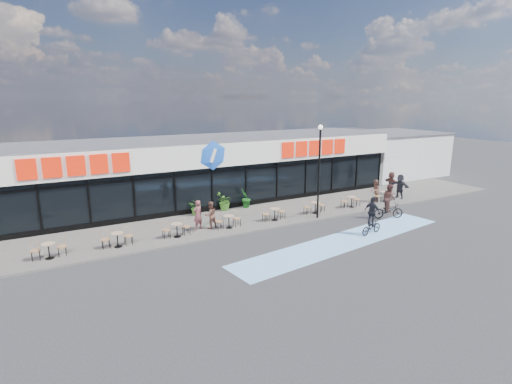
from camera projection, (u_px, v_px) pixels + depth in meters
ground at (265, 245)px, 20.50m from camera, size 120.00×120.00×0.00m
sidewalk at (228, 221)px, 24.32m from camera, size 44.00×5.00×0.10m
bike_lane at (345, 241)px, 21.10m from camera, size 14.17×4.13×0.01m
building at (196, 170)px, 28.42m from camera, size 30.60×6.57×4.75m
neighbour_building at (390, 153)px, 39.01m from camera, size 9.20×7.20×4.11m
lamp_post at (319, 164)px, 24.03m from camera, size 0.28×0.28×5.72m
bistro_set_1 at (49, 249)px, 18.53m from camera, size 1.54×0.62×0.90m
bistro_set_2 at (117, 238)px, 19.96m from camera, size 1.54×0.62×0.90m
bistro_set_3 at (176, 228)px, 21.40m from camera, size 1.54×0.62×0.90m
bistro_set_4 at (228, 220)px, 22.84m from camera, size 1.54×0.62×0.90m
bistro_set_5 at (274, 213)px, 24.28m from camera, size 1.54×0.62×0.90m
bistro_set_6 at (314, 206)px, 25.72m from camera, size 1.54×0.62×0.90m
bistro_set_7 at (351, 200)px, 27.16m from camera, size 1.54×0.62×0.90m
bistro_set_8 at (383, 195)px, 28.59m from camera, size 1.54×0.62×0.90m
potted_plant_left at (197, 207)px, 25.27m from camera, size 1.21×1.23×1.03m
potted_plant_mid at (246, 198)px, 26.90m from camera, size 0.94×0.90×1.33m
potted_plant_right at (225, 202)px, 26.30m from camera, size 1.41×1.41×1.19m
patron_left at (198, 215)px, 22.45m from camera, size 0.73×0.61×1.70m
patron_right at (210, 215)px, 22.67m from camera, size 0.85×0.71×1.57m
pedestrian_a at (400, 186)px, 29.43m from camera, size 0.77×1.72×1.80m
pedestrian_b at (391, 183)px, 30.87m from camera, size 0.61×1.62×1.71m
pedestrian_c at (375, 191)px, 28.55m from camera, size 0.97×0.96×1.59m
cyclist_a at (372, 220)px, 21.96m from camera, size 1.68×1.04×2.12m
cyclist_b at (389, 205)px, 24.85m from camera, size 1.99×1.33×2.19m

